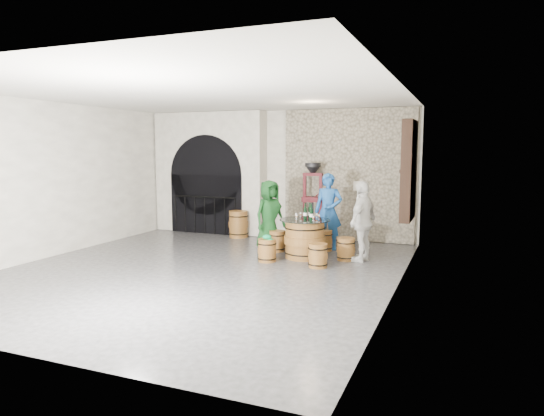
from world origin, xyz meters
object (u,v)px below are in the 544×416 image
at_px(person_blue, 328,211).
at_px(corking_press, 313,196).
at_px(barrel_stool_far, 324,240).
at_px(barrel_stool_right, 346,249).
at_px(barrel_table, 305,239).
at_px(person_white, 363,221).
at_px(wine_bottle_right, 310,212).
at_px(barrel_stool_near_left, 267,250).
at_px(barrel_stool_left, 277,241).
at_px(side_barrel, 239,224).
at_px(wine_bottle_left, 305,213).
at_px(wine_bottle_center, 311,214).
at_px(person_green, 269,215).
at_px(barrel_stool_near_right, 318,256).

bearing_deg(person_blue, corking_press, 120.96).
distance_m(person_blue, corking_press, 1.06).
bearing_deg(barrel_stool_far, barrel_stool_right, -47.87).
distance_m(barrel_table, person_blue, 1.13).
xyz_separation_m(person_white, wine_bottle_right, (-1.12, 0.07, 0.12)).
xyz_separation_m(barrel_stool_near_left, wine_bottle_right, (0.63, 0.80, 0.70)).
distance_m(barrel_stool_left, side_barrel, 1.96).
height_order(barrel_stool_right, barrel_stool_near_left, same).
xyz_separation_m(wine_bottle_left, wine_bottle_center, (0.17, -0.12, 0.00)).
bearing_deg(barrel_stool_far, wine_bottle_center, -91.67).
bearing_deg(barrel_stool_right, side_barrel, 154.28).
xyz_separation_m(barrel_stool_near_left, wine_bottle_left, (0.57, 0.68, 0.70)).
xyz_separation_m(barrel_stool_left, person_green, (-0.23, 0.12, 0.55)).
xyz_separation_m(wine_bottle_left, side_barrel, (-2.27, 1.53, -0.59)).
bearing_deg(barrel_stool_right, corking_press, 125.57).
xyz_separation_m(person_blue, side_barrel, (-2.50, 0.59, -0.52)).
bearing_deg(wine_bottle_right, barrel_stool_left, 166.70).
relative_size(person_blue, corking_press, 0.90).
bearing_deg(person_blue, wine_bottle_left, -110.01).
bearing_deg(barrel_table, barrel_stool_near_right, -54.68).
height_order(barrel_table, person_blue, person_blue).
bearing_deg(barrel_table, person_white, 6.30).
height_order(barrel_stool_near_left, wine_bottle_right, wine_bottle_right).
bearing_deg(barrel_stool_near_right, wine_bottle_center, 117.96).
relative_size(wine_bottle_left, wine_bottle_right, 1.00).
bearing_deg(corking_press, barrel_stool_right, -55.55).
bearing_deg(barrel_stool_right, barrel_stool_near_right, -114.19).
relative_size(barrel_stool_right, barrel_stool_near_left, 1.00).
bearing_deg(person_white, corking_press, -122.63).
bearing_deg(barrel_stool_left, person_green, 153.06).
xyz_separation_m(barrel_stool_left, person_blue, (0.97, 0.63, 0.63)).
height_order(person_blue, person_white, person_blue).
bearing_deg(corking_press, barrel_table, -78.69).
height_order(side_barrel, corking_press, corking_press).
bearing_deg(barrel_stool_near_left, wine_bottle_center, 36.91).
bearing_deg(barrel_stool_near_right, barrel_stool_far, 101.65).
relative_size(barrel_stool_left, barrel_stool_right, 1.00).
relative_size(barrel_stool_right, wine_bottle_left, 1.41).
relative_size(person_white, wine_bottle_left, 4.96).
xyz_separation_m(barrel_stool_far, person_blue, (0.04, 0.19, 0.63)).
bearing_deg(barrel_stool_right, barrel_stool_left, 169.68).
height_order(barrel_stool_near_right, side_barrel, side_barrel).
bearing_deg(person_green, corking_press, 4.86).
xyz_separation_m(barrel_stool_right, wine_bottle_left, (-0.86, -0.03, 0.70)).
relative_size(barrel_stool_far, wine_bottle_center, 1.41).
relative_size(barrel_table, wine_bottle_right, 3.19).
relative_size(side_barrel, corking_press, 0.36).
xyz_separation_m(barrel_stool_left, barrel_stool_far, (0.93, 0.44, 0.00)).
height_order(barrel_stool_right, wine_bottle_right, wine_bottle_right).
relative_size(barrel_stool_left, wine_bottle_center, 1.41).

